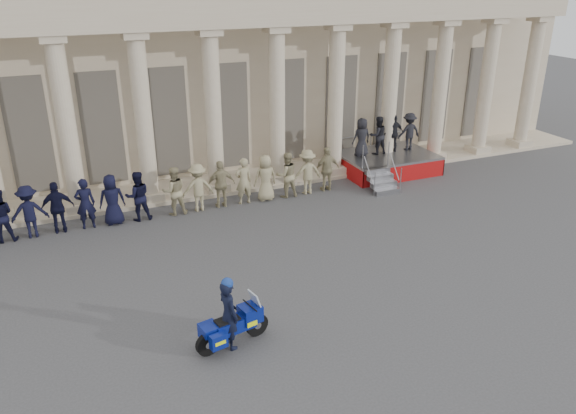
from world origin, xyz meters
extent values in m
plane|color=#3C3C3F|center=(0.00, 0.00, 0.00)|extent=(90.00, 90.00, 0.00)
cube|color=#BCAA8D|center=(0.00, 15.00, 4.50)|extent=(40.00, 10.00, 9.00)
cube|color=#BCAA8D|center=(0.00, 8.80, 0.07)|extent=(40.00, 2.60, 0.15)
cube|color=#BCAA8D|center=(0.00, 8.00, 6.79)|extent=(35.80, 1.00, 1.00)
cube|color=#BCAA8D|center=(-6.50, 8.00, 0.30)|extent=(0.90, 0.90, 0.30)
cube|color=#BCAA8D|center=(-3.90, 8.00, 0.30)|extent=(0.90, 0.90, 0.30)
cylinder|color=#BCAA8D|center=(-3.90, 8.00, 3.25)|extent=(0.64, 0.64, 5.60)
cube|color=#BCAA8D|center=(-3.90, 8.00, 6.17)|extent=(0.85, 0.85, 0.24)
cube|color=#BCAA8D|center=(-1.30, 8.00, 0.30)|extent=(0.90, 0.90, 0.30)
cylinder|color=#BCAA8D|center=(-1.30, 8.00, 3.25)|extent=(0.64, 0.64, 5.60)
cube|color=#BCAA8D|center=(-1.30, 8.00, 6.17)|extent=(0.85, 0.85, 0.24)
cube|color=#BCAA8D|center=(1.30, 8.00, 0.30)|extent=(0.90, 0.90, 0.30)
cylinder|color=#BCAA8D|center=(1.30, 8.00, 3.25)|extent=(0.64, 0.64, 5.60)
cube|color=#BCAA8D|center=(1.30, 8.00, 6.17)|extent=(0.85, 0.85, 0.24)
cube|color=#BCAA8D|center=(3.90, 8.00, 0.30)|extent=(0.90, 0.90, 0.30)
cylinder|color=#BCAA8D|center=(3.90, 8.00, 3.25)|extent=(0.64, 0.64, 5.60)
cube|color=#BCAA8D|center=(3.90, 8.00, 6.17)|extent=(0.85, 0.85, 0.24)
cube|color=#BCAA8D|center=(6.50, 8.00, 0.30)|extent=(0.90, 0.90, 0.30)
cylinder|color=#BCAA8D|center=(6.50, 8.00, 3.25)|extent=(0.64, 0.64, 5.60)
cube|color=#BCAA8D|center=(6.50, 8.00, 6.17)|extent=(0.85, 0.85, 0.24)
cube|color=#BCAA8D|center=(9.10, 8.00, 0.30)|extent=(0.90, 0.90, 0.30)
cylinder|color=#BCAA8D|center=(9.10, 8.00, 3.25)|extent=(0.64, 0.64, 5.60)
cube|color=#BCAA8D|center=(9.10, 8.00, 6.17)|extent=(0.85, 0.85, 0.24)
cube|color=#BCAA8D|center=(11.70, 8.00, 0.30)|extent=(0.90, 0.90, 0.30)
cylinder|color=#BCAA8D|center=(11.70, 8.00, 3.25)|extent=(0.64, 0.64, 5.60)
cube|color=#BCAA8D|center=(11.70, 8.00, 6.17)|extent=(0.85, 0.85, 0.24)
cube|color=#BCAA8D|center=(14.30, 8.00, 0.30)|extent=(0.90, 0.90, 0.30)
cylinder|color=#BCAA8D|center=(14.30, 8.00, 3.25)|extent=(0.64, 0.64, 5.60)
cube|color=#BCAA8D|center=(14.30, 8.00, 6.17)|extent=(0.85, 0.85, 0.24)
cube|color=#BCAA8D|center=(16.90, 8.00, 0.30)|extent=(0.90, 0.90, 0.30)
cylinder|color=#BCAA8D|center=(16.90, 8.00, 3.25)|extent=(0.64, 0.64, 5.60)
cube|color=#BCAA8D|center=(16.90, 8.00, 6.17)|extent=(0.85, 0.85, 0.24)
cube|color=black|center=(-5.20, 10.02, 2.55)|extent=(1.30, 0.12, 4.20)
cube|color=black|center=(-2.60, 10.02, 2.55)|extent=(1.30, 0.12, 4.20)
cube|color=black|center=(0.00, 10.02, 2.55)|extent=(1.30, 0.12, 4.20)
cube|color=black|center=(2.60, 10.02, 2.55)|extent=(1.30, 0.12, 4.20)
cube|color=black|center=(5.20, 10.02, 2.55)|extent=(1.30, 0.12, 4.20)
cube|color=black|center=(7.80, 10.02, 2.55)|extent=(1.30, 0.12, 4.20)
cube|color=black|center=(10.40, 10.02, 2.55)|extent=(1.30, 0.12, 4.20)
cube|color=black|center=(13.00, 10.02, 2.55)|extent=(1.30, 0.12, 4.20)
cube|color=black|center=(15.60, 10.02, 2.55)|extent=(1.30, 0.12, 4.20)
imported|color=black|center=(-6.35, 6.57, 0.90)|extent=(0.88, 0.68, 1.80)
imported|color=black|center=(-5.47, 6.57, 0.90)|extent=(1.16, 0.67, 1.80)
imported|color=black|center=(-4.59, 6.57, 0.90)|extent=(1.06, 0.44, 1.80)
imported|color=black|center=(-3.72, 6.57, 0.90)|extent=(0.66, 0.43, 1.80)
imported|color=black|center=(-2.84, 6.57, 0.90)|extent=(0.88, 0.57, 1.80)
imported|color=black|center=(-1.96, 6.57, 0.90)|extent=(0.88, 0.68, 1.80)
imported|color=#988E69|center=(-0.68, 6.57, 0.90)|extent=(0.88, 0.68, 1.80)
imported|color=#988E69|center=(0.20, 6.57, 0.90)|extent=(1.16, 0.67, 1.80)
imported|color=#988E69|center=(1.07, 6.57, 0.90)|extent=(1.06, 0.44, 1.80)
imported|color=#988E69|center=(1.95, 6.57, 0.90)|extent=(0.66, 0.43, 1.80)
imported|color=#988E69|center=(2.83, 6.57, 0.90)|extent=(0.88, 0.57, 1.80)
imported|color=#988E69|center=(3.71, 6.57, 0.90)|extent=(0.88, 0.68, 1.80)
imported|color=#988E69|center=(4.59, 6.57, 0.90)|extent=(1.16, 0.67, 1.80)
imported|color=#988E69|center=(5.46, 6.57, 0.90)|extent=(1.06, 0.44, 1.80)
cube|color=gray|center=(8.91, 7.61, 0.76)|extent=(4.02, 2.87, 0.10)
cube|color=#990C0C|center=(8.91, 6.19, 0.36)|extent=(4.02, 0.04, 0.71)
cube|color=#990C0C|center=(6.92, 7.61, 0.36)|extent=(0.04, 2.87, 0.71)
cube|color=#990C0C|center=(10.90, 7.61, 0.36)|extent=(0.04, 2.87, 0.71)
cube|color=gray|center=(7.50, 5.27, 0.10)|extent=(1.10, 0.28, 0.20)
cube|color=gray|center=(7.50, 5.55, 0.31)|extent=(1.10, 0.28, 0.20)
cube|color=gray|center=(7.50, 5.83, 0.51)|extent=(1.10, 0.28, 0.20)
cube|color=gray|center=(7.50, 6.11, 0.71)|extent=(1.10, 0.28, 0.20)
cylinder|color=gray|center=(8.91, 8.99, 1.31)|extent=(4.02, 0.04, 0.04)
imported|color=black|center=(7.71, 7.81, 1.64)|extent=(0.81, 0.53, 1.65)
imported|color=black|center=(8.51, 7.81, 1.64)|extent=(0.80, 0.63, 1.65)
imported|color=black|center=(9.31, 7.81, 1.64)|extent=(0.97, 0.40, 1.65)
imported|color=black|center=(10.11, 7.81, 1.64)|extent=(1.07, 0.61, 1.65)
cylinder|color=black|center=(-0.49, -1.51, 0.29)|extent=(0.60, 0.24, 0.58)
cylinder|color=black|center=(-1.79, -1.79, 0.29)|extent=(0.60, 0.24, 0.58)
cube|color=navy|center=(-1.10, -1.64, 0.55)|extent=(1.07, 0.58, 0.34)
cube|color=navy|center=(-0.66, -1.55, 0.69)|extent=(0.57, 0.55, 0.40)
cube|color=silver|center=(-0.66, -1.55, 0.49)|extent=(0.25, 0.30, 0.11)
cube|color=#B2BFCC|center=(-0.52, -1.52, 0.99)|extent=(0.27, 0.44, 0.47)
cube|color=black|center=(-1.27, -1.68, 0.72)|extent=(0.63, 0.41, 0.09)
cube|color=navy|center=(-1.74, -1.78, 0.62)|extent=(0.37, 0.36, 0.19)
cube|color=navy|center=(-1.60, -2.04, 0.49)|extent=(0.43, 0.27, 0.35)
cube|color=#E8FC0D|center=(-1.60, -2.04, 0.49)|extent=(0.30, 0.26, 0.09)
cube|color=navy|center=(-1.72, -1.49, 0.49)|extent=(0.43, 0.27, 0.35)
cube|color=#E8FC0D|center=(-1.72, -1.49, 0.49)|extent=(0.30, 0.26, 0.09)
cylinder|color=silver|center=(-1.57, -1.53, 0.27)|extent=(0.54, 0.20, 0.09)
cylinder|color=black|center=(-0.66, -1.55, 0.90)|extent=(0.16, 0.61, 0.03)
imported|color=black|center=(-1.23, -1.67, 0.87)|extent=(0.54, 0.71, 1.75)
sphere|color=navy|center=(-1.23, -1.67, 1.70)|extent=(0.28, 0.28, 0.28)
camera|label=1|loc=(-4.25, -12.30, 8.20)|focal=35.00mm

